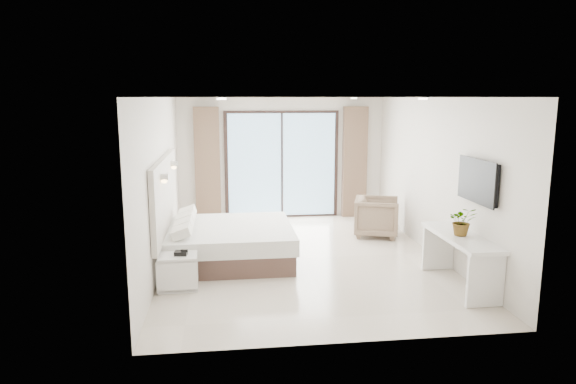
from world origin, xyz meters
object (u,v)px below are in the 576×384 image
at_px(console_desk, 460,249).
at_px(armchair, 377,215).
at_px(nightstand, 178,272).
at_px(bed, 228,243).

relative_size(console_desk, armchair, 1.98).
bearing_deg(nightstand, armchair, 31.34).
bearing_deg(armchair, nightstand, 140.88).
bearing_deg(nightstand, bed, 57.31).
xyz_separation_m(bed, console_desk, (3.30, -1.64, 0.26)).
height_order(bed, console_desk, console_desk).
distance_m(nightstand, armchair, 4.37).
bearing_deg(bed, nightstand, -120.54).
xyz_separation_m(console_desk, armchair, (-0.37, 2.84, -0.15)).
bearing_deg(console_desk, nightstand, 173.92).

